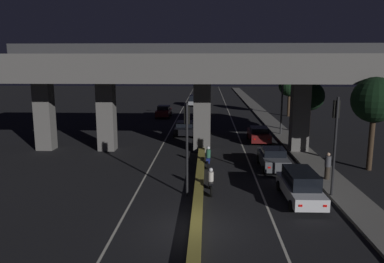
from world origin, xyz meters
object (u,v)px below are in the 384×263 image
Objects in this scene: car_dark_red_second_oncoming at (164,111)px; pedestrian_on_sidewalk at (328,166)px; traffic_light_left_of_median at (187,133)px; car_silver_third_oncoming at (194,100)px; motorcycle_white_filtering_far at (209,136)px; traffic_light_right_of_median at (335,130)px; car_black_lead_oncoming at (185,128)px; motorcycle_blue_filtering_mid at (208,158)px; motorcycle_black_filtering_near at (211,182)px; car_white_lead at (300,185)px; car_dark_red_third at (259,134)px; car_grey_second at (273,158)px; street_lamp at (279,86)px.

car_dark_red_second_oncoming is 2.43× the size of pedestrian_on_sidewalk.
car_dark_red_second_oncoming is at bearing 99.21° from traffic_light_left_of_median.
car_silver_third_oncoming is 2.59× the size of motorcycle_white_filtering_far.
traffic_light_right_of_median is 1.24× the size of car_silver_third_oncoming.
car_black_lead_oncoming is 12.88m from car_dark_red_second_oncoming.
car_black_lead_oncoming is at bearing 14.61° from motorcycle_blue_filtering_mid.
traffic_light_right_of_median is 7.42m from motorcycle_black_filtering_near.
pedestrian_on_sidewalk is (2.50, 3.41, 0.15)m from car_white_lead.
traffic_light_right_of_median is 1.35× the size of car_dark_red_second_oncoming.
car_dark_red_second_oncoming is (-11.04, 30.56, -0.05)m from car_white_lead.
pedestrian_on_sidewalk is at bearing -109.61° from motorcycle_blue_filtering_mid.
traffic_light_left_of_median reaches higher than car_dark_red_third.
traffic_light_left_of_median is 1.21× the size of car_grey_second.
car_dark_red_second_oncoming is at bearing 113.27° from traffic_light_right_of_median.
motorcycle_blue_filtering_mid is at bearing 36.55° from car_white_lead.
motorcycle_blue_filtering_mid is 1.12× the size of motorcycle_white_filtering_far.
car_white_lead is at bearing -126.24° from pedestrian_on_sidewalk.
car_dark_red_third reaches higher than motorcycle_white_filtering_far.
car_grey_second is at bearing 179.13° from car_dark_red_third.
car_black_lead_oncoming is (-6.96, 12.12, -0.04)m from car_grey_second.
motorcycle_white_filtering_far is at bearing 85.01° from traffic_light_left_of_median.
car_white_lead is at bearing 20.67° from car_dark_red_second_oncoming.
traffic_light_right_of_median is at bearing -96.18° from motorcycle_black_filtering_near.
street_lamp reaches higher than car_white_lead.
car_dark_red_third is (0.18, 8.85, 0.00)m from car_grey_second.
street_lamp is 6.04m from car_dark_red_third.
pedestrian_on_sidewalk is (9.89, -14.80, 0.29)m from car_black_lead_oncoming.
traffic_light_left_of_median is 3.06× the size of pedestrian_on_sidewalk.
motorcycle_blue_filtering_mid is at bearing 12.89° from car_black_lead_oncoming.
traffic_light_left_of_median is 30.49m from car_dark_red_second_oncoming.
pedestrian_on_sidewalk is at bearing 18.04° from traffic_light_left_of_median.
street_lamp is at bearing -7.18° from car_white_lead.
car_grey_second is (-0.43, 6.10, -0.09)m from car_white_lead.
car_silver_third_oncoming reaches higher than car_dark_red_third.
car_dark_red_third is at bearing -0.85° from car_grey_second.
car_white_lead reaches higher than motorcycle_blue_filtering_mid.
motorcycle_black_filtering_near is 7.73m from pedestrian_on_sidewalk.
car_grey_second reaches higher than motorcycle_black_filtering_near.
motorcycle_blue_filtering_mid is (6.05, -24.03, -0.19)m from car_dark_red_second_oncoming.
car_grey_second is 1.06× the size of car_black_lead_oncoming.
traffic_light_left_of_median is 6.73m from motorcycle_blue_filtering_mid.
motorcycle_blue_filtering_mid reaches higher than motorcycle_white_filtering_far.
car_silver_third_oncoming is at bearing 6.63° from motorcycle_blue_filtering_mid.
car_white_lead is 6.11m from car_grey_second.
street_lamp is 18.32m from car_dark_red_second_oncoming.
pedestrian_on_sidewalk reaches higher than car_dark_red_third.
street_lamp reaches higher than car_black_lead_oncoming.
traffic_light_right_of_median is 1.37× the size of car_black_lead_oncoming.
car_silver_third_oncoming is at bearing 13.99° from car_dark_red_third.
street_lamp is at bearing 91.67° from pedestrian_on_sidewalk.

